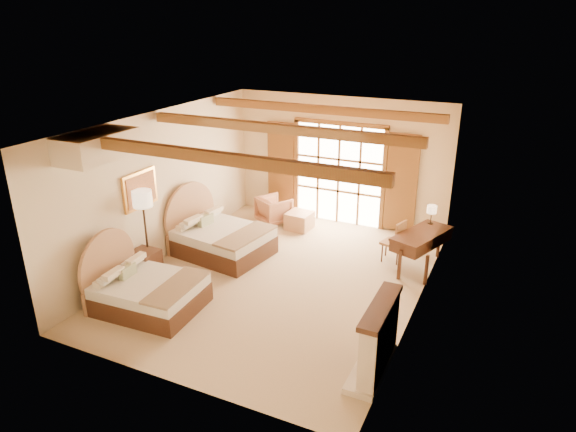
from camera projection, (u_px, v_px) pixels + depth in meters
The scene contains 19 objects.
floor at pixel (279, 278), 10.45m from camera, with size 7.00×7.00×0.00m, color tan.
wall_back at pixel (340, 161), 12.81m from camera, with size 5.50×5.50×0.00m, color beige.
wall_left at pixel (163, 186), 10.94m from camera, with size 7.00×7.00×0.00m, color beige.
wall_right at pixel (422, 228), 8.78m from camera, with size 7.00×7.00×0.00m, color beige.
ceiling at pixel (278, 122), 9.27m from camera, with size 7.00×7.00×0.00m, color #B16938.
ceiling_beams at pixel (278, 128), 9.32m from camera, with size 5.39×4.60×0.18m, color brown, non-canonical shape.
french_doors at pixel (339, 175), 12.89m from camera, with size 3.95×0.08×2.60m.
fireplace at pixel (377, 342), 7.55m from camera, with size 0.46×1.40×1.16m.
painting at pixel (140, 190), 10.24m from camera, with size 0.06×0.95×0.75m.
canopy_valance at pixel (98, 146), 8.63m from camera, with size 0.70×1.40×0.45m, color beige.
bed_near at pixel (143, 288), 9.33m from camera, with size 1.91×1.48×1.21m.
bed_far at pixel (217, 236), 11.44m from camera, with size 2.19×1.77×1.31m.
nightstand at pixel (145, 265), 10.31m from camera, with size 0.51×0.51×0.62m, color #4D2D1A.
floor_lamp at pixel (143, 204), 10.06m from camera, with size 0.38×0.38×1.82m.
armchair at pixel (274, 210), 13.14m from camera, with size 0.73×0.76×0.69m, color #AA6A48.
ottoman at pixel (299, 221), 12.80m from camera, with size 0.59×0.59×0.43m, color #A7784E.
desk at pixel (420, 249), 10.75m from camera, with size 1.11×1.62×0.81m.
desk_chair at pixel (393, 248), 11.11m from camera, with size 0.52×0.51×0.94m.
desk_lamp at pixel (432, 210), 10.95m from camera, with size 0.21×0.21×0.41m.
Camera 1 is at (4.09, -8.30, 5.02)m, focal length 32.00 mm.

